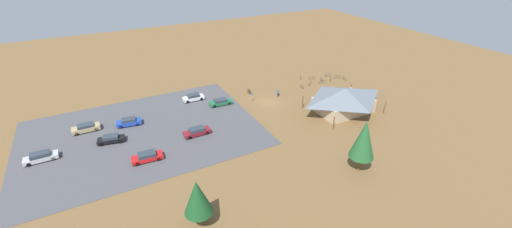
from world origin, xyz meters
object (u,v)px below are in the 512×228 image
at_px(bike_pavilion, 344,98).
at_px(pine_center, 197,197).
at_px(bicycle_green_near_sign, 344,78).
at_px(car_black_end_stall, 111,139).
at_px(car_red_front_row, 147,157).
at_px(bicycle_white_lone_east, 321,79).
at_px(car_tan_by_curb, 86,128).
at_px(bicycle_teal_yard_front, 331,79).
at_px(bicycle_black_lone_west, 337,77).
at_px(car_silver_far_end, 41,157).
at_px(car_white_second_row, 193,97).
at_px(trash_bin, 249,91).
at_px(visitor_by_pavilion, 331,89).
at_px(bicycle_red_back_row, 301,77).
at_px(car_maroon_mid_lot, 197,131).
at_px(pine_midwest, 364,139).
at_px(car_blue_near_entry, 129,122).
at_px(bicycle_blue_by_bin, 328,75).
at_px(bicycle_yellow_edge_north, 310,84).
at_px(bicycle_silver_yard_center, 302,87).
at_px(lot_sign, 251,96).
at_px(bicycle_orange_yard_right, 312,78).
at_px(car_green_aisle_side, 221,102).
at_px(visitor_crossing_yard, 278,93).
at_px(bicycle_purple_mid_cluster, 322,82).

relative_size(bike_pavilion, pine_center, 1.99).
relative_size(bike_pavilion, bicycle_green_near_sign, 7.38).
xyz_separation_m(car_black_end_stall, car_red_front_row, (-4.31, 8.03, 0.03)).
height_order(bicycle_white_lone_east, car_tan_by_curb, car_tan_by_curb).
relative_size(bicycle_white_lone_east, bicycle_green_near_sign, 0.95).
relative_size(bicycle_teal_yard_front, car_tan_by_curb, 0.27).
bearing_deg(bicycle_black_lone_west, bicycle_white_lone_east, -8.78).
relative_size(car_silver_far_end, car_white_second_row, 1.06).
height_order(trash_bin, car_tan_by_curb, car_tan_by_curb).
bearing_deg(visitor_by_pavilion, bicycle_red_back_row, -83.93).
distance_m(pine_center, car_maroon_mid_lot, 20.83).
relative_size(pine_midwest, car_blue_near_entry, 1.84).
relative_size(car_black_end_stall, car_white_second_row, 1.02).
bearing_deg(pine_midwest, car_tan_by_curb, -41.60).
xyz_separation_m(trash_bin, bicycle_blue_by_bin, (-21.91, 0.56, -0.06)).
bearing_deg(bicycle_green_near_sign, bicycle_red_back_row, -32.44).
distance_m(bicycle_yellow_edge_north, bicycle_teal_yard_front, 6.13).
xyz_separation_m(bike_pavilion, trash_bin, (12.67, -16.35, -2.31)).
distance_m(bicycle_silver_yard_center, bicycle_green_near_sign, 12.05).
bearing_deg(car_maroon_mid_lot, bicycle_green_near_sign, -169.54).
relative_size(bicycle_green_near_sign, car_black_end_stall, 0.39).
height_order(bicycle_yellow_edge_north, bicycle_silver_yard_center, bicycle_yellow_edge_north).
xyz_separation_m(trash_bin, bicycle_green_near_sign, (-24.10, 4.08, -0.05)).
bearing_deg(lot_sign, car_white_second_row, -31.45).
xyz_separation_m(trash_bin, bicycle_black_lone_west, (-23.27, 2.47, -0.07)).
distance_m(pine_center, car_silver_far_end, 29.51).
bearing_deg(pine_center, bicycle_red_back_row, -138.93).
height_order(bike_pavilion, bicycle_silver_yard_center, bike_pavilion).
bearing_deg(pine_center, bicycle_blue_by_bin, -145.41).
height_order(bike_pavilion, car_maroon_mid_lot, bike_pavilion).
bearing_deg(bicycle_silver_yard_center, bike_pavilion, 92.60).
distance_m(bicycle_white_lone_east, bicycle_silver_yard_center, 6.91).
xyz_separation_m(bicycle_orange_yard_right, bicycle_red_back_row, (2.12, -1.65, -0.01)).
bearing_deg(bike_pavilion, car_green_aisle_side, -34.05).
distance_m(bicycle_white_lone_east, bicycle_yellow_edge_north, 4.25).
relative_size(bicycle_green_near_sign, car_red_front_row, 0.38).
height_order(bicycle_blue_by_bin, visitor_crossing_yard, visitor_crossing_yard).
bearing_deg(pine_center, bicycle_purple_mid_cluster, -145.40).
bearing_deg(car_green_aisle_side, visitor_by_pavilion, 166.05).
relative_size(bicycle_orange_yard_right, bicycle_purple_mid_cluster, 0.83).
relative_size(bicycle_red_back_row, visitor_by_pavilion, 0.87).
xyz_separation_m(bicycle_yellow_edge_north, car_maroon_mid_lot, (30.62, 8.71, 0.36)).
relative_size(bicycle_silver_yard_center, visitor_by_pavilion, 1.02).
bearing_deg(car_tan_by_curb, trash_bin, -178.25).
distance_m(bicycle_white_lone_east, bicycle_red_back_row, 4.96).
relative_size(lot_sign, bicycle_blue_by_bin, 1.27).
bearing_deg(car_tan_by_curb, bike_pavilion, 161.41).
xyz_separation_m(bicycle_black_lone_west, car_maroon_mid_lot, (39.21, 9.00, 0.34)).
bearing_deg(bicycle_orange_yard_right, bicycle_teal_yard_front, 140.85).
relative_size(bicycle_blue_by_bin, visitor_crossing_yard, 1.02).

